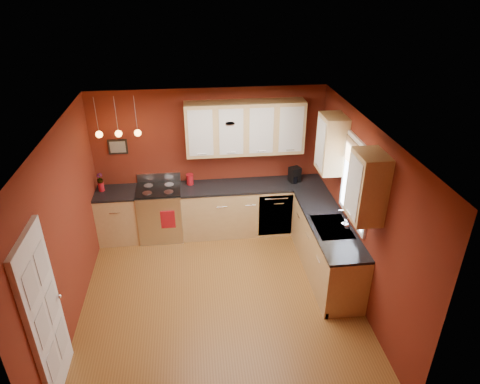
{
  "coord_description": "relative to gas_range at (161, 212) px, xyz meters",
  "views": [
    {
      "loc": [
        -0.28,
        -4.86,
        4.37
      ],
      "look_at": [
        0.41,
        1.0,
        1.23
      ],
      "focal_mm": 32.0,
      "sensor_mm": 36.0,
      "label": 1
    }
  ],
  "objects": [
    {
      "name": "counter_back_left",
      "position": [
        -0.73,
        -0.0,
        0.44
      ],
      "size": [
        0.7,
        0.62,
        0.04
      ],
      "primitive_type": "cube",
      "color": "black",
      "rests_on": "base_cabinets_back_left"
    },
    {
      "name": "upper_cabinets_back",
      "position": [
        1.52,
        0.12,
        1.47
      ],
      "size": [
        2.0,
        0.35,
        0.9
      ],
      "primitive_type": "cube",
      "color": "tan",
      "rests_on": "wall_back"
    },
    {
      "name": "wall_back",
      "position": [
        0.92,
        0.3,
        0.82
      ],
      "size": [
        4.0,
        0.02,
        2.6
      ],
      "primitive_type": "cube",
      "color": "maroon",
      "rests_on": "floor"
    },
    {
      "name": "sink",
      "position": [
        2.62,
        -1.5,
        0.43
      ],
      "size": [
        0.5,
        0.7,
        0.33
      ],
      "color": "gray",
      "rests_on": "counter_right"
    },
    {
      "name": "soap_pump",
      "position": [
        2.76,
        -1.63,
        0.55
      ],
      "size": [
        0.11,
        0.11,
        0.18
      ],
      "primitive_type": "imported",
      "rotation": [
        0.0,
        0.0,
        0.4
      ],
      "color": "white",
      "rests_on": "counter_right"
    },
    {
      "name": "flowers",
      "position": [
        -0.96,
        0.06,
        0.69
      ],
      "size": [
        0.11,
        0.11,
        0.19
      ],
      "primitive_type": "imported",
      "rotation": [
        0.0,
        0.0,
        0.02
      ],
      "color": "#A31119",
      "rests_on": "red_vase"
    },
    {
      "name": "ceiling",
      "position": [
        0.92,
        -1.8,
        2.12
      ],
      "size": [
        4.0,
        4.2,
        0.02
      ],
      "primitive_type": "cube",
      "color": "silver",
      "rests_on": "wall_back"
    },
    {
      "name": "wall_picture",
      "position": [
        -0.63,
        0.28,
        1.17
      ],
      "size": [
        0.32,
        0.03,
        0.26
      ],
      "primitive_type": "cube",
      "color": "black",
      "rests_on": "wall_back"
    },
    {
      "name": "red_canister",
      "position": [
        0.55,
        0.14,
        0.56
      ],
      "size": [
        0.13,
        0.13,
        0.19
      ],
      "color": "#A31119",
      "rests_on": "counter_back_right"
    },
    {
      "name": "red_vase",
      "position": [
        -0.96,
        0.06,
        0.54
      ],
      "size": [
        0.1,
        0.1,
        0.16
      ],
      "primitive_type": "cylinder",
      "color": "#A31119",
      "rests_on": "counter_back_left"
    },
    {
      "name": "wall_front",
      "position": [
        0.92,
        -3.9,
        0.82
      ],
      "size": [
        4.0,
        0.02,
        2.6
      ],
      "primitive_type": "cube",
      "color": "maroon",
      "rests_on": "floor"
    },
    {
      "name": "base_cabinets_back_right",
      "position": [
        1.65,
        -0.0,
        -0.03
      ],
      "size": [
        2.54,
        0.6,
        0.9
      ],
      "primitive_type": "cube",
      "color": "tan",
      "rests_on": "floor"
    },
    {
      "name": "counter_back_right",
      "position": [
        1.65,
        -0.0,
        0.44
      ],
      "size": [
        2.54,
        0.62,
        0.04
      ],
      "primitive_type": "cube",
      "color": "black",
      "rests_on": "base_cabinets_back_right"
    },
    {
      "name": "pendant_lights",
      "position": [
        -0.53,
        -0.05,
        1.53
      ],
      "size": [
        0.71,
        0.11,
        0.66
      ],
      "color": "gray",
      "rests_on": "ceiling"
    },
    {
      "name": "floor",
      "position": [
        0.92,
        -1.8,
        -0.48
      ],
      "size": [
        4.2,
        4.2,
        0.0
      ],
      "primitive_type": "plane",
      "color": "brown",
      "rests_on": "ground"
    },
    {
      "name": "upper_cabinets_right",
      "position": [
        2.75,
        -1.48,
        1.47
      ],
      "size": [
        0.35,
        1.95,
        0.9
      ],
      "primitive_type": "cube",
      "color": "tan",
      "rests_on": "wall_right"
    },
    {
      "name": "dish_towel",
      "position": [
        0.14,
        -0.33,
        0.04
      ],
      "size": [
        0.24,
        0.02,
        0.33
      ],
      "primitive_type": "cube",
      "color": "#A31119",
      "rests_on": "gas_range"
    },
    {
      "name": "window",
      "position": [
        2.89,
        -1.5,
        1.21
      ],
      "size": [
        0.06,
        1.02,
        1.22
      ],
      "color": "white",
      "rests_on": "wall_right"
    },
    {
      "name": "wall_left",
      "position": [
        -1.08,
        -1.8,
        0.82
      ],
      "size": [
        0.02,
        4.2,
        2.6
      ],
      "primitive_type": "cube",
      "color": "maroon",
      "rests_on": "floor"
    },
    {
      "name": "coffee_maker",
      "position": [
        2.4,
        0.03,
        0.58
      ],
      "size": [
        0.23,
        0.23,
        0.27
      ],
      "rotation": [
        0.0,
        0.0,
        0.35
      ],
      "color": "black",
      "rests_on": "counter_back_right"
    },
    {
      "name": "door_left_wall",
      "position": [
        -1.05,
        -3.0,
        0.54
      ],
      "size": [
        0.12,
        0.82,
        2.05
      ],
      "color": "white",
      "rests_on": "floor"
    },
    {
      "name": "base_cabinets_right",
      "position": [
        2.62,
        -1.35,
        -0.03
      ],
      "size": [
        0.6,
        2.1,
        0.9
      ],
      "primitive_type": "cube",
      "color": "tan",
      "rests_on": "floor"
    },
    {
      "name": "wall_right",
      "position": [
        2.92,
        -1.8,
        0.82
      ],
      "size": [
        0.02,
        4.2,
        2.6
      ],
      "primitive_type": "cube",
      "color": "maroon",
      "rests_on": "floor"
    },
    {
      "name": "gas_range",
      "position": [
        0.0,
        0.0,
        0.0
      ],
      "size": [
        0.76,
        0.64,
        1.11
      ],
      "color": "silver",
      "rests_on": "floor"
    },
    {
      "name": "dishwasher_front",
      "position": [
        2.02,
        -0.29,
        -0.03
      ],
      "size": [
        0.6,
        0.02,
        0.8
      ],
      "primitive_type": "cube",
      "color": "silver",
      "rests_on": "base_cabinets_back_right"
    },
    {
      "name": "counter_right",
      "position": [
        2.62,
        -1.35,
        0.44
      ],
      "size": [
        0.62,
        2.1,
        0.04
      ],
      "primitive_type": "cube",
      "color": "black",
      "rests_on": "base_cabinets_right"
    },
    {
      "name": "base_cabinets_back_left",
      "position": [
        -0.73,
        -0.0,
        -0.03
      ],
      "size": [
        0.7,
        0.6,
        0.9
      ],
      "primitive_type": "cube",
      "color": "tan",
      "rests_on": "floor"
    }
  ]
}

